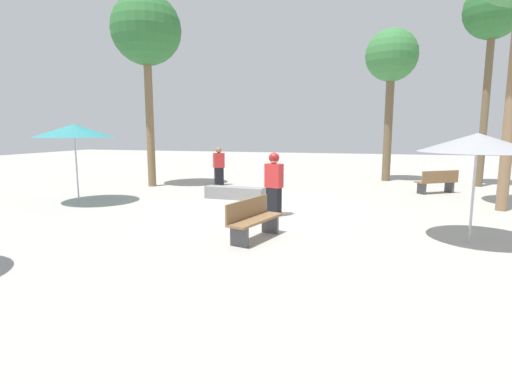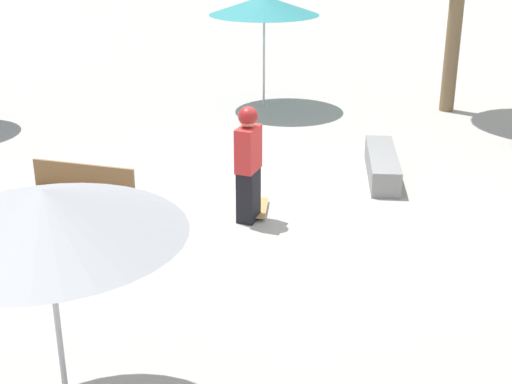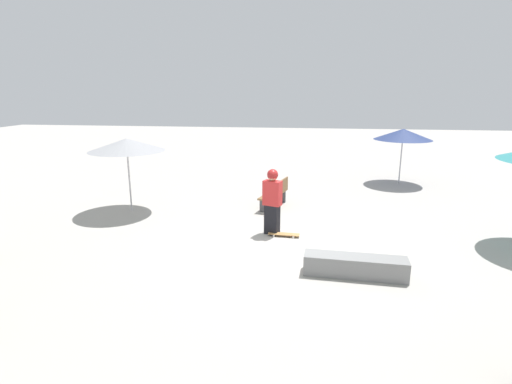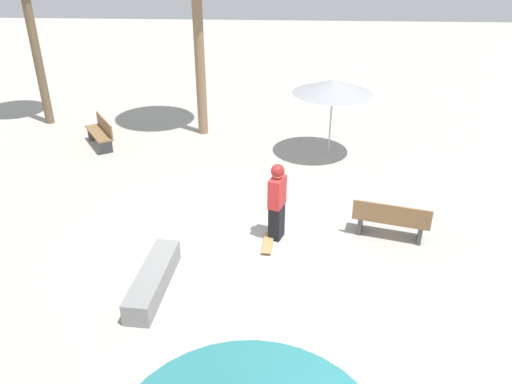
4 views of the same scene
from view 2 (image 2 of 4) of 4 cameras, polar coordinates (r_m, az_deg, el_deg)
name	(u,v)px [view 2 (image 2 of 4)]	position (r m, az deg, el deg)	size (l,w,h in m)	color
ground_plane	(293,206)	(10.95, 2.95, -1.09)	(60.00, 60.00, 0.00)	#ADA8A0
skater_main	(248,160)	(10.10, -0.62, 2.54)	(0.39, 0.51, 1.71)	black
skateboard	(260,208)	(10.70, 0.34, -1.28)	(0.25, 0.81, 0.07)	#B7844C
concrete_ledge	(382,165)	(12.25, 10.05, 2.15)	(0.60, 2.06, 0.41)	gray
bench_near	(80,195)	(10.51, -13.90, -0.24)	(1.66, 0.84, 0.85)	#47474C
shade_umbrella_teal	(264,5)	(16.07, 0.65, 14.71)	(2.43, 2.43, 2.49)	#B7B7BC
shade_umbrella_grey	(44,212)	(5.76, -16.57, -1.55)	(2.24, 2.24, 2.24)	#B7B7BC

